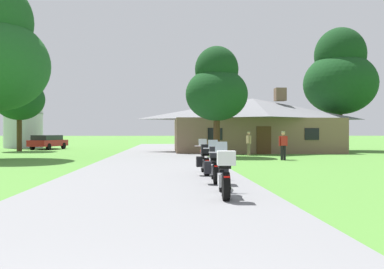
% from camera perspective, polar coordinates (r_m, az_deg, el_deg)
% --- Properties ---
extents(ground_plane, '(500.00, 500.00, 0.00)m').
position_cam_1_polar(ground_plane, '(21.85, -4.76, -3.97)').
color(ground_plane, '#4C8433').
extents(asphalt_driveway, '(6.40, 80.00, 0.06)m').
position_cam_1_polar(asphalt_driveway, '(19.85, -4.90, -4.30)').
color(asphalt_driveway, slate).
rests_on(asphalt_driveway, ground).
extents(motorcycle_blue_nearest_to_camera, '(0.66, 2.08, 1.30)m').
position_cam_1_polar(motorcycle_blue_nearest_to_camera, '(10.04, 4.40, -5.30)').
color(motorcycle_blue_nearest_to_camera, black).
rests_on(motorcycle_blue_nearest_to_camera, asphalt_driveway).
extents(motorcycle_blue_second_in_row, '(0.76, 2.08, 1.30)m').
position_cam_1_polar(motorcycle_blue_second_in_row, '(12.92, 3.19, -4.13)').
color(motorcycle_blue_second_in_row, black).
rests_on(motorcycle_blue_second_in_row, asphalt_driveway).
extents(motorcycle_red_farthest_in_row, '(0.72, 2.08, 1.30)m').
position_cam_1_polar(motorcycle_red_farthest_in_row, '(15.42, 1.83, -3.43)').
color(motorcycle_red_farthest_in_row, black).
rests_on(motorcycle_red_farthest_in_row, asphalt_driveway).
extents(stone_lodge, '(13.97, 8.67, 5.45)m').
position_cam_1_polar(stone_lodge, '(35.89, 8.29, 1.38)').
color(stone_lodge, brown).
rests_on(stone_lodge, ground).
extents(bystander_tan_shirt_near_lodge, '(0.31, 0.53, 1.69)m').
position_cam_1_polar(bystander_tan_shirt_near_lodge, '(29.83, 7.75, -1.05)').
color(bystander_tan_shirt_near_lodge, '#75664C').
rests_on(bystander_tan_shirt_near_lodge, ground).
extents(bystander_red_shirt_beside_signpost, '(0.53, 0.32, 1.67)m').
position_cam_1_polar(bystander_red_shirt_beside_signpost, '(25.69, 12.35, -1.28)').
color(bystander_red_shirt_beside_signpost, black).
rests_on(bystander_red_shirt_beside_signpost, ground).
extents(bystander_red_shirt_by_tree, '(0.54, 0.27, 1.69)m').
position_cam_1_polar(bystander_red_shirt_by_tree, '(25.02, 12.35, -1.28)').
color(bystander_red_shirt_by_tree, black).
rests_on(bystander_red_shirt_by_tree, ground).
extents(tree_by_lodge_front, '(4.17, 4.17, 7.42)m').
position_cam_1_polar(tree_by_lodge_front, '(28.18, 3.39, 6.46)').
color(tree_by_lodge_front, '#422D19').
rests_on(tree_by_lodge_front, ground).
extents(tree_right_of_lodge, '(6.59, 6.59, 11.21)m').
position_cam_1_polar(tree_right_of_lodge, '(40.75, 19.57, 7.64)').
color(tree_right_of_lodge, '#422D19').
rests_on(tree_right_of_lodge, ground).
extents(tree_left_far, '(4.35, 4.35, 7.96)m').
position_cam_1_polar(tree_left_far, '(39.92, -22.52, 5.20)').
color(tree_left_far, '#422D19').
rests_on(tree_left_far, ground).
extents(metal_silo_distant, '(4.16, 4.16, 8.51)m').
position_cam_1_polar(metal_silo_distant, '(49.04, -22.03, 3.29)').
color(metal_silo_distant, '#B2B7BC').
rests_on(metal_silo_distant, ground).
extents(parked_red_suv_far_left, '(2.93, 4.91, 1.40)m').
position_cam_1_polar(parked_red_suv_far_left, '(43.34, -19.06, -0.91)').
color(parked_red_suv_far_left, maroon).
rests_on(parked_red_suv_far_left, ground).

